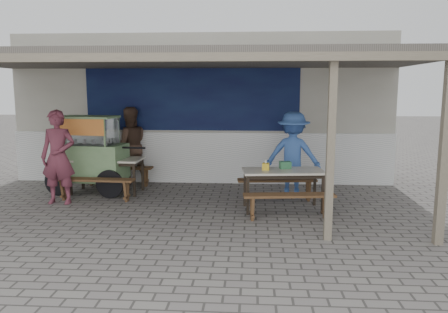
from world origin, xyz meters
TOP-DOWN VIEW (x-y plane):
  - ground at (0.00, 0.00)m, footprint 60.00×60.00m
  - back_wall at (-0.00, 3.58)m, footprint 9.00×1.28m
  - warung_roof at (0.02, 0.90)m, footprint 9.00×4.21m
  - table_left at (-1.88, 1.79)m, footprint 1.52×0.78m
  - bench_left_street at (-1.90, 1.10)m, footprint 1.60×0.33m
  - bench_left_wall at (-1.85, 2.48)m, footprint 1.60×0.33m
  - table_right at (1.79, 0.68)m, footprint 1.53×0.85m
  - bench_right_street at (1.86, 0.05)m, footprint 1.58×0.45m
  - bench_right_wall at (1.72, 1.30)m, footprint 1.58×0.45m
  - vendor_cart at (-2.22, 1.77)m, footprint 2.12×0.98m
  - patron_street_side at (-2.51, 0.87)m, footprint 0.67×0.44m
  - patron_wall_side at (-1.65, 2.75)m, footprint 1.08×0.98m
  - patron_right_table at (2.05, 1.68)m, footprint 1.25×0.87m
  - tissue_box at (1.47, 0.67)m, footprint 0.14×0.14m
  - donation_box at (1.84, 0.82)m, footprint 0.23×0.18m
  - condiment_jar at (-1.54, 2.02)m, footprint 0.08×0.08m
  - condiment_bowl at (-2.05, 1.81)m, footprint 0.26×0.26m

SIDE VIEW (x-z plane):
  - ground at x=0.00m, z-range 0.00..0.00m
  - bench_right_street at x=1.86m, z-range 0.12..0.57m
  - bench_right_wall at x=1.72m, z-range 0.12..0.57m
  - bench_left_street at x=-1.90m, z-range 0.12..0.57m
  - bench_left_wall at x=-1.85m, z-range 0.12..0.57m
  - table_right at x=1.79m, z-range 0.30..1.05m
  - table_left at x=-1.88m, z-range 0.30..1.05m
  - condiment_bowl at x=-2.05m, z-range 0.75..0.80m
  - condiment_jar at x=-1.54m, z-range 0.75..0.84m
  - tissue_box at x=1.47m, z-range 0.75..0.87m
  - donation_box at x=1.84m, z-range 0.75..0.88m
  - patron_right_table at x=2.05m, z-range 0.00..1.76m
  - vendor_cart at x=-2.22m, z-range 0.07..1.72m
  - patron_wall_side at x=-1.65m, z-range 0.00..1.81m
  - patron_street_side at x=-2.51m, z-range 0.00..1.83m
  - back_wall at x=0.00m, z-range -0.03..3.47m
  - warung_roof at x=0.02m, z-range 1.31..4.12m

